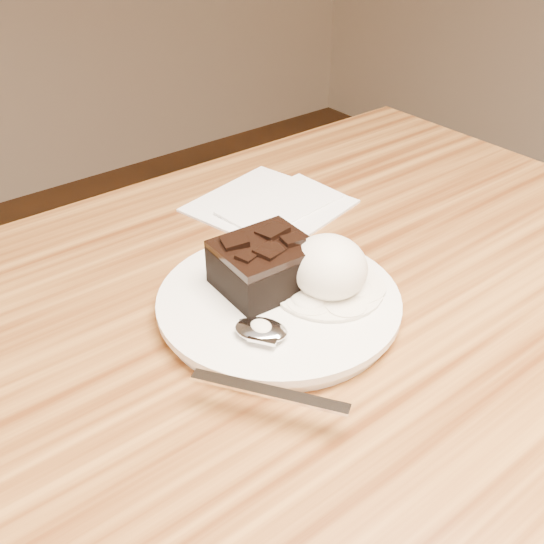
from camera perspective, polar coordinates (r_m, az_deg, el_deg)
plate at (r=0.59m, az=0.61°, el=-2.91°), size 0.22×0.22×0.02m
brownie at (r=0.59m, az=-0.66°, el=0.39°), size 0.09×0.08×0.04m
ice_cream_scoop at (r=0.58m, az=5.07°, el=0.44°), size 0.07×0.07×0.06m
melt_puddle at (r=0.60m, az=4.96°, el=-1.44°), size 0.10×0.10×0.00m
spoon at (r=0.54m, az=-0.97°, el=-5.32°), size 0.13×0.17×0.01m
napkin at (r=0.77m, az=-0.22°, el=6.02°), size 0.19×0.19×0.01m
crumb_a at (r=0.59m, az=6.99°, el=-2.03°), size 0.01×0.01×0.00m
crumb_b at (r=0.55m, az=-2.59°, el=-4.43°), size 0.01×0.01×0.00m
crumb_c at (r=0.59m, az=4.99°, el=-2.08°), size 0.00×0.01×0.00m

